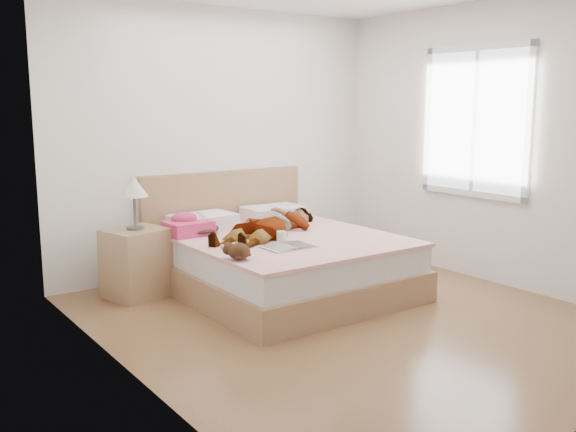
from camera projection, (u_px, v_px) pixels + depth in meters
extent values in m
plane|color=#4E2B18|center=(351.00, 319.00, 5.04)|extent=(4.00, 4.00, 0.00)
imported|color=silver|center=(271.00, 221.00, 5.81)|extent=(1.62, 1.22, 0.21)
ellipsoid|color=black|center=(192.00, 227.00, 5.86)|extent=(0.48, 0.58, 0.08)
cube|color=silver|center=(201.00, 215.00, 5.83)|extent=(0.07, 0.09, 0.05)
plane|color=silver|center=(221.00, 141.00, 6.41)|extent=(3.60, 0.00, 3.60)
plane|color=silver|center=(124.00, 167.00, 3.78)|extent=(0.00, 4.00, 4.00)
plane|color=silver|center=(503.00, 145.00, 5.84)|extent=(0.00, 4.00, 4.00)
cube|color=white|center=(475.00, 122.00, 6.03)|extent=(0.02, 1.10, 1.30)
cube|color=silver|center=(530.00, 123.00, 5.57)|extent=(0.04, 0.06, 1.42)
cube|color=silver|center=(429.00, 120.00, 6.50)|extent=(0.04, 0.06, 1.42)
cube|color=silver|center=(472.00, 193.00, 6.15)|extent=(0.04, 1.22, 0.06)
cube|color=silver|center=(479.00, 47.00, 5.91)|extent=(0.04, 1.22, 0.06)
cube|color=silver|center=(475.00, 122.00, 6.03)|extent=(0.03, 0.04, 1.30)
cube|color=olive|center=(282.00, 277.00, 5.77)|extent=(1.78, 2.08, 0.26)
cube|color=silver|center=(282.00, 251.00, 5.73)|extent=(1.70, 2.00, 0.22)
cube|color=silver|center=(281.00, 237.00, 5.71)|extent=(1.74, 2.04, 0.03)
cube|color=brown|center=(225.00, 220.00, 6.52)|extent=(1.80, 0.07, 1.00)
cube|color=white|center=(203.00, 221.00, 6.05)|extent=(0.61, 0.44, 0.13)
cube|color=white|center=(273.00, 213.00, 6.50)|extent=(0.60, 0.43, 0.13)
cube|color=#DD3C61|center=(188.00, 228.00, 5.72)|extent=(0.40, 0.33, 0.13)
ellipsoid|color=#DE3C67|center=(184.00, 218.00, 5.74)|extent=(0.28, 0.24, 0.12)
cube|color=white|center=(289.00, 247.00, 5.23)|extent=(0.41, 0.27, 0.01)
cube|color=silver|center=(278.00, 247.00, 5.17)|extent=(0.21, 0.27, 0.02)
cube|color=#252525|center=(300.00, 244.00, 5.29)|extent=(0.21, 0.27, 0.02)
cylinder|color=white|center=(281.00, 237.00, 5.43)|extent=(0.08, 0.08, 0.09)
torus|color=silver|center=(285.00, 236.00, 5.46)|extent=(0.07, 0.01, 0.07)
cylinder|color=black|center=(281.00, 232.00, 5.43)|extent=(0.07, 0.07, 0.00)
ellipsoid|color=black|center=(239.00, 251.00, 4.80)|extent=(0.21, 0.22, 0.13)
ellipsoid|color=white|center=(241.00, 250.00, 4.79)|extent=(0.11, 0.12, 0.06)
sphere|color=black|center=(228.00, 249.00, 4.85)|extent=(0.10, 0.10, 0.10)
sphere|color=#FDA5BF|center=(222.00, 246.00, 4.83)|extent=(0.04, 0.04, 0.04)
sphere|color=pink|center=(228.00, 245.00, 4.89)|extent=(0.04, 0.04, 0.04)
ellipsoid|color=black|center=(240.00, 258.00, 4.74)|extent=(0.06, 0.07, 0.03)
ellipsoid|color=#311C0D|center=(248.00, 254.00, 4.83)|extent=(0.06, 0.07, 0.03)
cube|color=olive|center=(137.00, 263.00, 5.58)|extent=(0.58, 0.54, 0.60)
cylinder|color=#4A4A4A|center=(135.00, 228.00, 5.52)|extent=(0.19, 0.19, 0.02)
cylinder|color=#4B4B4B|center=(135.00, 210.00, 5.50)|extent=(0.03, 0.03, 0.31)
cone|color=silver|center=(134.00, 186.00, 5.46)|extent=(0.29, 0.29, 0.17)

